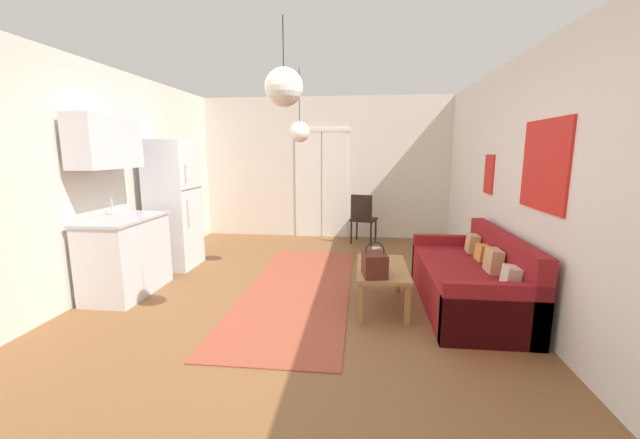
# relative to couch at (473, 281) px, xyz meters

# --- Properties ---
(ground_plane) EXTENTS (5.27, 8.27, 0.10)m
(ground_plane) POSITION_rel_couch_xyz_m (-1.91, -0.60, -0.32)
(ground_plane) COLOR brown
(wall_back) EXTENTS (4.87, 0.13, 2.65)m
(wall_back) POSITION_rel_couch_xyz_m (-1.92, 3.29, 1.04)
(wall_back) COLOR silver
(wall_back) RESTS_ON ground_plane
(wall_right) EXTENTS (0.12, 7.87, 2.65)m
(wall_right) POSITION_rel_couch_xyz_m (0.47, -0.59, 1.05)
(wall_right) COLOR white
(wall_right) RESTS_ON ground_plane
(wall_left) EXTENTS (0.12, 7.87, 2.65)m
(wall_left) POSITION_rel_couch_xyz_m (-4.30, -0.59, 1.05)
(wall_left) COLOR silver
(wall_left) RESTS_ON ground_plane
(area_rug) EXTENTS (1.23, 3.43, 0.01)m
(area_rug) POSITION_rel_couch_xyz_m (-1.94, 0.26, -0.27)
(area_rug) COLOR #9E4733
(area_rug) RESTS_ON ground_plane
(couch) EXTENTS (0.87, 1.93, 0.80)m
(couch) POSITION_rel_couch_xyz_m (0.00, 0.00, 0.00)
(couch) COLOR maroon
(couch) RESTS_ON ground_plane
(coffee_table) EXTENTS (0.53, 0.99, 0.44)m
(coffee_table) POSITION_rel_couch_xyz_m (-0.97, -0.11, 0.11)
(coffee_table) COLOR #A87542
(coffee_table) RESTS_ON ground_plane
(bamboo_vase) EXTENTS (0.09, 0.09, 0.40)m
(bamboo_vase) POSITION_rel_couch_xyz_m (-1.04, -0.01, 0.26)
(bamboo_vase) COLOR beige
(bamboo_vase) RESTS_ON coffee_table
(handbag) EXTENTS (0.26, 0.32, 0.34)m
(handbag) POSITION_rel_couch_xyz_m (-1.06, -0.42, 0.28)
(handbag) COLOR #512319
(handbag) RESTS_ON coffee_table
(refrigerator) EXTENTS (0.59, 0.66, 1.80)m
(refrigerator) POSITION_rel_couch_xyz_m (-3.85, 1.03, 0.63)
(refrigerator) COLOR white
(refrigerator) RESTS_ON ground_plane
(kitchen_counter) EXTENTS (0.59, 1.04, 2.03)m
(kitchen_counter) POSITION_rel_couch_xyz_m (-3.93, -0.06, 0.50)
(kitchen_counter) COLOR silver
(kitchen_counter) RESTS_ON ground_plane
(accent_chair) EXTENTS (0.51, 0.50, 0.89)m
(accent_chair) POSITION_rel_couch_xyz_m (-1.18, 2.70, 0.22)
(accent_chair) COLOR black
(accent_chair) RESTS_ON ground_plane
(pendant_lamp_near) EXTENTS (0.30, 0.30, 0.67)m
(pendant_lamp_near) POSITION_rel_couch_xyz_m (-1.81, -1.05, 1.86)
(pendant_lamp_near) COLOR black
(pendant_lamp_far) EXTENTS (0.26, 0.26, 0.89)m
(pendant_lamp_far) POSITION_rel_couch_xyz_m (-1.99, 0.77, 1.61)
(pendant_lamp_far) COLOR black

